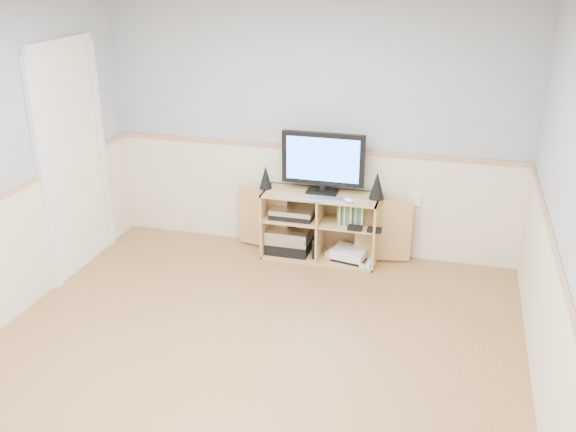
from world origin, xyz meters
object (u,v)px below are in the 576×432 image
at_px(monitor, 323,161).
at_px(game_consoles, 349,254).
at_px(media_cabinet, 322,223).
at_px(keyboard, 326,199).

relative_size(monitor, game_consoles, 1.69).
distance_m(media_cabinet, keyboard, 0.38).
relative_size(monitor, keyboard, 2.55).
height_order(monitor, game_consoles, monitor).
bearing_deg(media_cabinet, monitor, -90.00).
bearing_deg(keyboard, game_consoles, 19.97).
relative_size(keyboard, game_consoles, 0.66).
xyz_separation_m(media_cabinet, keyboard, (0.08, -0.19, 0.32)).
distance_m(media_cabinet, monitor, 0.63).
distance_m(keyboard, game_consoles, 0.63).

